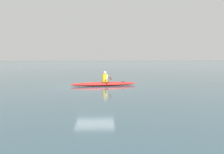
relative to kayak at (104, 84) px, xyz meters
name	(u,v)px	position (x,y,z in m)	size (l,w,h in m)	color
ground_plane	(95,86)	(0.58, 0.18, -0.13)	(160.00, 160.00, 0.00)	#334C56
kayak	(104,84)	(0.00, 0.00, 0.00)	(4.35, 1.34, 0.25)	red
kayaker	(105,77)	(-0.11, -0.02, 0.42)	(0.58, 2.29, 0.71)	yellow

